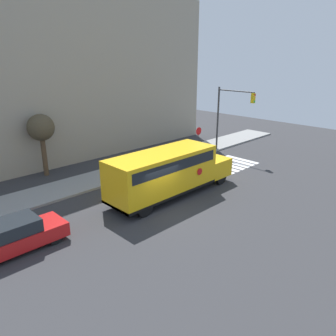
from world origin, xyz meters
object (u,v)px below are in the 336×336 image
object	(u,v)px
parked_car	(15,236)
tree_far_sidewalk	(41,129)
traffic_light	(229,111)
school_bus	(167,171)
stop_sign	(198,137)

from	to	relation	value
parked_car	tree_far_sidewalk	distance (m)	10.60
parked_car	traffic_light	world-z (taller)	traffic_light
traffic_light	parked_car	bearing A→B (deg)	-172.27
school_bus	traffic_light	size ratio (longest dim) A/B	1.57
school_bus	parked_car	distance (m)	9.23
school_bus	tree_far_sidewalk	size ratio (longest dim) A/B	2.02
parked_car	stop_sign	size ratio (longest dim) A/B	1.69
tree_far_sidewalk	traffic_light	bearing A→B (deg)	-22.51
parked_car	traffic_light	size ratio (longest dim) A/B	0.73
school_bus	stop_sign	world-z (taller)	school_bus
parked_car	stop_sign	world-z (taller)	stop_sign
parked_car	stop_sign	bearing A→B (deg)	13.13
school_bus	traffic_light	distance (m)	11.35
traffic_light	tree_far_sidewalk	distance (m)	15.56
stop_sign	traffic_light	size ratio (longest dim) A/B	0.43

